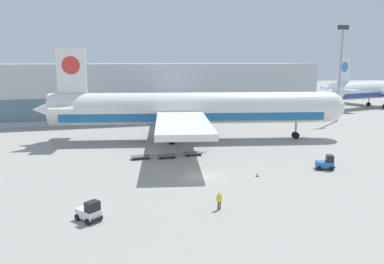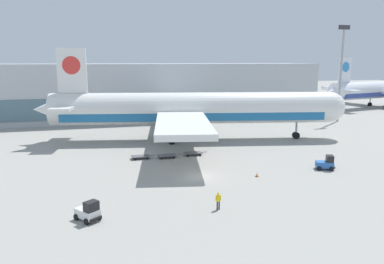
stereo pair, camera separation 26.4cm
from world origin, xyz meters
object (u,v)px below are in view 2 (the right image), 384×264
Objects in this scene: airplane_main at (189,109)px; baggage_tug_foreground at (326,163)px; baggage_tug_mid at (89,212)px; baggage_dolly_third at (193,153)px; ground_crew_near at (218,199)px; baggage_dolly_lead at (141,156)px; traffic_cone_near at (257,174)px; baggage_dolly_second at (167,155)px; light_mast at (341,67)px.

baggage_tug_foreground is at bearing -49.27° from airplane_main.
baggage_tug_mid is 0.76× the size of baggage_dolly_third.
airplane_main is at bearing 83.58° from ground_crew_near.
baggage_dolly_lead is (-24.01, 12.20, -0.49)m from baggage_tug_foreground.
baggage_dolly_lead is 2.01× the size of ground_crew_near.
ground_crew_near is (-3.26, -21.80, 0.71)m from baggage_dolly_third.
baggage_dolly_third is at bearing 165.81° from baggage_tug_foreground.
traffic_cone_near is (5.14, -12.77, -0.10)m from baggage_dolly_third.
traffic_cone_near is at bearing -52.94° from baggage_dolly_second.
baggage_dolly_second is (11.54, 20.68, -0.49)m from baggage_tug_mid.
baggage_tug_foreground and baggage_tug_mid have the same top height.
traffic_cone_near is (21.01, 8.38, -0.59)m from baggage_tug_mid.
ground_crew_near is at bearing 50.79° from baggage_tug_mid.
light_mast is 6.20× the size of baggage_dolly_third.
baggage_tug_mid is 12.63m from ground_crew_near.
traffic_cone_near reaches higher than baggage_dolly_third.
baggage_tug_foreground is at bearing -38.30° from baggage_dolly_third.
light_mast is 6.20× the size of baggage_dolly_lead.
baggage_tug_foreground is 1.51× the size of ground_crew_near.
baggage_dolly_lead is at bearing 172.28° from baggage_dolly_second.
traffic_cone_near is (-10.57, -0.60, -0.59)m from baggage_tug_foreground.
baggage_dolly_lead is at bearing 124.09° from baggage_tug_mid.
baggage_tug_mid is (-31.57, -8.98, 0.00)m from baggage_tug_foreground.
baggage_dolly_lead is 6.32× the size of traffic_cone_near.
baggage_dolly_second is at bearing -108.26° from airplane_main.
baggage_tug_mid reaches higher than baggage_dolly_second.
airplane_main is at bearing 46.30° from baggage_dolly_lead.
baggage_dolly_second is at bearing 114.58° from baggage_tug_mid.
baggage_dolly_second is at bearing 127.58° from traffic_cone_near.
baggage_dolly_third is 22.06m from ground_crew_near.
baggage_tug_foreground is at bearing 30.05° from ground_crew_near.
light_mast is 43.23m from airplane_main.
traffic_cone_near is (8.39, 9.03, -0.81)m from ground_crew_near.
baggage_dolly_second is at bearing 95.99° from ground_crew_near.
airplane_main reaches higher than baggage_dolly_third.
baggage_tug_mid is at bearing -110.17° from baggage_dolly_lead.
baggage_tug_mid reaches higher than traffic_cone_near.
baggage_dolly_lead is at bearing 136.40° from traffic_cone_near.
airplane_main is 15.52× the size of baggage_dolly_third.
baggage_dolly_second is at bearing -7.72° from baggage_dolly_lead.
baggage_dolly_second is (-6.64, -11.82, -5.45)m from airplane_main.
traffic_cone_near is (9.47, -12.30, -0.10)m from baggage_dolly_second.
baggage_tug_foreground is at bearing -127.77° from light_mast.
ground_crew_near is (1.07, -21.33, 0.71)m from baggage_dolly_second.
baggage_tug_mid is 4.78× the size of traffic_cone_near.
baggage_dolly_lead is (-51.48, -23.26, -12.94)m from light_mast.
ground_crew_near is (-18.96, -9.63, 0.22)m from baggage_tug_foreground.
baggage_tug_mid is 22.50m from baggage_dolly_lead.
baggage_dolly_third is at bearing 5.73° from baggage_dolly_second.
airplane_main is 15.52× the size of baggage_dolly_lead.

